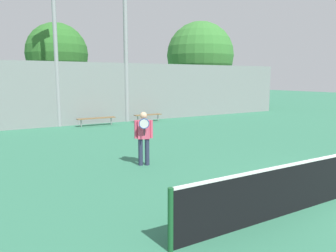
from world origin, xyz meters
name	(u,v)px	position (x,y,z in m)	size (l,w,h in m)	color
tennis_player	(144,135)	(-3.20, 4.78, 0.95)	(0.53, 0.49, 1.67)	#282D47
bench_courtside_far	(148,115)	(1.63, 13.73, 0.41)	(1.76, 0.40, 0.45)	brown
bench_adjacent_court	(96,118)	(-1.67, 13.73, 0.42)	(2.19, 0.40, 0.45)	brown
light_pole_near_left	(55,24)	(-3.53, 14.56, 5.56)	(0.90, 0.60, 9.03)	#939399
light_pole_far_right	(125,29)	(0.58, 14.54, 5.60)	(0.90, 0.60, 9.57)	#939399
back_fence	(118,93)	(0.00, 14.55, 1.79)	(26.43, 0.06, 3.59)	gray
tree_green_tall	(57,54)	(-2.53, 18.75, 4.25)	(4.03, 4.03, 6.29)	brown
tree_green_broad	(200,56)	(9.54, 19.11, 4.58)	(5.71, 5.71, 7.45)	brown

